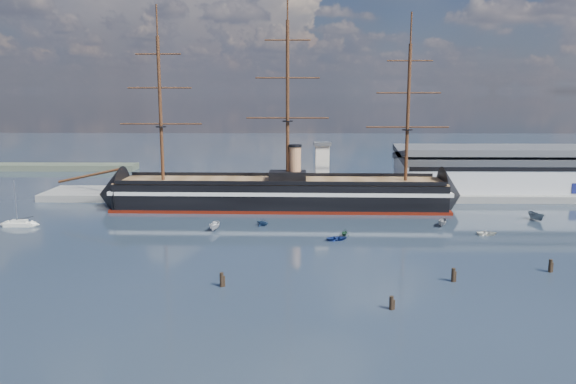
{
  "coord_description": "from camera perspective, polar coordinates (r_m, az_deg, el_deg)",
  "views": [
    {
      "loc": [
        -4.66,
        -90.67,
        31.57
      ],
      "look_at": [
        -6.49,
        35.0,
        9.0
      ],
      "focal_mm": 35.0,
      "sensor_mm": 36.0,
      "label": 1
    }
  ],
  "objects": [
    {
      "name": "piling_near_left",
      "position": [
        93.96,
        -6.74,
        -9.53
      ],
      "size": [
        0.64,
        0.64,
        3.11
      ],
      "primitive_type": "cylinder",
      "color": "black",
      "rests_on": "ground"
    },
    {
      "name": "piling_near_mid",
      "position": [
        85.51,
        10.44,
        -11.66
      ],
      "size": [
        0.64,
        0.64,
        2.77
      ],
      "primitive_type": "cylinder",
      "color": "black",
      "rests_on": "ground"
    },
    {
      "name": "motorboat_f",
      "position": [
        152.51,
        23.88,
        -2.65
      ],
      "size": [
        6.71,
        3.92,
        2.53
      ],
      "primitive_type": "imported",
      "rotation": [
        0.0,
        0.0,
        0.27
      ],
      "color": "slate",
      "rests_on": "ground"
    },
    {
      "name": "quay_tower",
      "position": [
        165.29,
        3.49,
        2.58
      ],
      "size": [
        5.0,
        5.0,
        15.0
      ],
      "color": "silver",
      "rests_on": "ground"
    },
    {
      "name": "motorboat_g",
      "position": [
        125.61,
        5.75,
        -4.43
      ],
      "size": [
        4.81,
        3.32,
        1.62
      ],
      "primitive_type": "imported",
      "rotation": [
        0.0,
        0.0,
        -0.35
      ],
      "color": "#113420",
      "rests_on": "ground"
    },
    {
      "name": "motorboat_a",
      "position": [
        130.67,
        -7.47,
        -3.89
      ],
      "size": [
        6.06,
        2.92,
        2.33
      ],
      "primitive_type": "imported",
      "rotation": [
        0.0,
        0.0,
        -0.14
      ],
      "color": "silver",
      "rests_on": "ground"
    },
    {
      "name": "motorboat_b",
      "position": [
        121.61,
        5.03,
        -4.91
      ],
      "size": [
        1.96,
        3.07,
        1.33
      ],
      "primitive_type": "imported",
      "rotation": [
        0.0,
        0.0,
        1.88
      ],
      "color": "navy",
      "rests_on": "ground"
    },
    {
      "name": "ground",
      "position": [
        134.51,
        2.8,
        -3.41
      ],
      "size": [
        600.0,
        600.0,
        0.0
      ],
      "primitive_type": "plane",
      "color": "#212B34",
      "rests_on": "ground"
    },
    {
      "name": "piling_far_right",
      "position": [
        110.65,
        25.06,
        -7.39
      ],
      "size": [
        0.64,
        0.64,
        3.06
      ],
      "primitive_type": "cylinder",
      "color": "black",
      "rests_on": "ground"
    },
    {
      "name": "sailboat",
      "position": [
        147.63,
        -25.63,
        -2.9
      ],
      "size": [
        7.07,
        2.28,
        11.21
      ],
      "rotation": [
        0.0,
        0.0,
        0.03
      ],
      "color": "beige",
      "rests_on": "ground"
    },
    {
      "name": "motorboat_d",
      "position": [
        134.13,
        -2.61,
        -3.44
      ],
      "size": [
        5.15,
        5.81,
        2.0
      ],
      "primitive_type": "imported",
      "rotation": [
        0.0,
        0.0,
        0.94
      ],
      "color": "navy",
      "rests_on": "ground"
    },
    {
      "name": "motorboat_c",
      "position": [
        138.53,
        15.4,
        -3.37
      ],
      "size": [
        5.5,
        3.85,
        2.07
      ],
      "primitive_type": "imported",
      "rotation": [
        0.0,
        0.0,
        -0.42
      ],
      "color": "gray",
      "rests_on": "ground"
    },
    {
      "name": "warehouse",
      "position": [
        183.33,
        20.83,
        2.12
      ],
      "size": [
        63.0,
        21.0,
        11.6
      ],
      "color": "#B7BABC",
      "rests_on": "ground"
    },
    {
      "name": "piling_near_right",
      "position": [
        99.56,
        16.4,
        -8.74
      ],
      "size": [
        0.64,
        0.64,
        3.08
      ],
      "primitive_type": "cylinder",
      "color": "black",
      "rests_on": "ground"
    },
    {
      "name": "warship",
      "position": [
        153.28,
        -1.44,
        -0.17
      ],
      "size": [
        113.02,
        17.82,
        53.94
      ],
      "rotation": [
        0.0,
        0.0,
        -0.02
      ],
      "color": "black",
      "rests_on": "ground"
    },
    {
      "name": "motorboat_e",
      "position": [
        133.08,
        19.56,
        -4.14
      ],
      "size": [
        1.15,
        2.78,
        1.29
      ],
      "primitive_type": "imported",
      "rotation": [
        0.0,
        0.0,
        1.55
      ],
      "color": "silver",
      "rests_on": "ground"
    },
    {
      "name": "quay",
      "position": [
        170.26,
        5.76,
        -0.56
      ],
      "size": [
        180.0,
        18.0,
        2.0
      ],
      "primitive_type": "cube",
      "color": "slate",
      "rests_on": "ground"
    }
  ]
}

